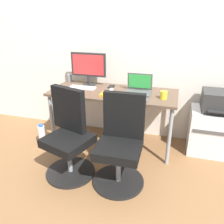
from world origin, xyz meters
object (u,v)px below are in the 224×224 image
office_chair_left (69,137)px  water_bottle_on_floor (42,135)px  printer (219,101)px  desktop_monitor (88,67)px  coffee_mug (164,95)px  open_laptop (139,88)px  side_cabinet (213,132)px  office_chair_right (120,145)px

office_chair_left → water_bottle_on_floor: (-0.60, 0.38, -0.28)m
printer → desktop_monitor: 1.68m
office_chair_left → desktop_monitor: 1.06m
water_bottle_on_floor → coffee_mug: 1.67m
open_laptop → coffee_mug: 0.35m
side_cabinet → coffee_mug: bearing=-158.7°
side_cabinet → desktop_monitor: (-1.65, 0.04, 0.71)m
office_chair_left → printer: (1.55, 0.85, 0.27)m
office_chair_left → office_chair_right: same height
office_chair_left → side_cabinet: (1.55, 0.85, -0.14)m
office_chair_left → open_laptop: bearing=51.0°
water_bottle_on_floor → desktop_monitor: 1.11m
side_cabinet → coffee_mug: 0.84m
office_chair_left → desktop_monitor: (-0.10, 0.89, 0.57)m
office_chair_right → water_bottle_on_floor: bearing=162.1°
printer → office_chair_left: bearing=-151.4°
printer → open_laptop: open_laptop is taller
office_chair_left → desktop_monitor: bearing=96.4°
office_chair_left → coffee_mug: (0.92, 0.60, 0.37)m
desktop_monitor → open_laptop: size_ratio=1.55×
office_chair_right → water_bottle_on_floor: 1.26m
open_laptop → desktop_monitor: bearing=168.8°
printer → desktop_monitor: bearing=178.5°
desktop_monitor → coffee_mug: (1.02, -0.29, -0.20)m
side_cabinet → desktop_monitor: 1.80m
printer → open_laptop: size_ratio=1.29×
side_cabinet → desktop_monitor: desktop_monitor is taller
office_chair_left → open_laptop: open_laptop is taller
office_chair_left → office_chair_right: size_ratio=1.00×
open_laptop → coffee_mug: (0.32, -0.15, -0.01)m
desktop_monitor → open_laptop: bearing=-11.2°
printer → desktop_monitor: size_ratio=0.83×
side_cabinet → water_bottle_on_floor: bearing=-167.8°
side_cabinet → open_laptop: (-0.95, -0.10, 0.51)m
desktop_monitor → printer: bearing=-1.5°
office_chair_left → coffee_mug: 1.16m
water_bottle_on_floor → desktop_monitor: (0.50, 0.51, 0.85)m
office_chair_right → side_cabinet: office_chair_right is taller
office_chair_right → coffee_mug: bearing=59.6°
office_chair_left → water_bottle_on_floor: office_chair_left is taller
printer → coffee_mug: coffee_mug is taller
office_chair_left → printer: size_ratio=2.35×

